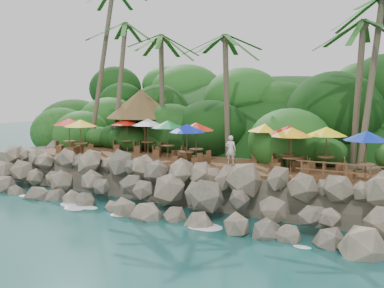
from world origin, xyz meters
The scene contains 12 objects.
ground centered at (0.00, 0.00, 0.00)m, with size 140.00×140.00×0.00m, color #19514F.
land_base centered at (0.00, 16.00, 1.05)m, with size 32.00×25.20×2.10m, color gray.
jungle_hill centered at (0.00, 23.50, 0.00)m, with size 44.80×28.00×15.40m, color #143811.
seawall centered at (0.00, 2.00, 1.15)m, with size 29.00×4.00×2.30m, color gray, non-canonical shape.
terrace centered at (0.00, 6.00, 2.20)m, with size 26.00×5.00×0.20m, color brown.
jungle_foliage centered at (0.00, 15.00, 0.00)m, with size 44.00×16.00×12.00m, color #143811, non-canonical shape.
foam_line centered at (0.00, 0.30, 0.03)m, with size 25.20×0.80×0.06m.
palms centered at (-0.42, 9.03, 11.78)m, with size 26.28×6.76×13.91m.
palapa centered at (-6.69, 9.50, 5.79)m, with size 5.36×5.36×4.60m.
dining_clusters centered at (0.51, 5.99, 4.37)m, with size 22.93×5.50×2.50m.
railing centered at (11.73, 3.65, 2.91)m, with size 8.30×0.10×1.00m.
waiter centered at (2.66, 6.17, 3.19)m, with size 0.65×0.42×1.77m, color white.
Camera 1 is at (14.83, -18.73, 6.73)m, focal length 42.65 mm.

